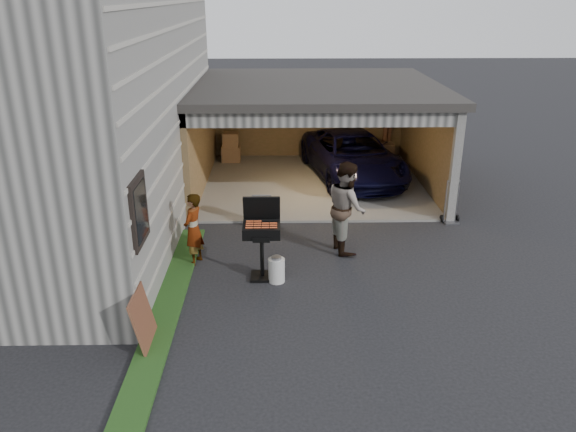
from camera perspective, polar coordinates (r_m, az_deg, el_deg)
name	(u,v)px	position (r m, az deg, el deg)	size (l,w,h in m)	color
ground	(294,295)	(10.45, 0.62, -8.08)	(80.00, 80.00, 0.00)	black
house	(30,107)	(14.46, -24.76, 10.06)	(7.00, 11.00, 5.50)	#474744
groundcover_strip	(161,325)	(9.77, -12.76, -10.77)	(0.50, 8.00, 0.06)	#193814
garage	(314,118)	(16.23, 2.67, 9.91)	(6.80, 6.30, 2.90)	#605E59
minivan	(353,158)	(16.73, 6.60, 5.92)	(2.22, 4.81, 1.34)	black
woman	(193,229)	(11.48, -9.59, -1.33)	(0.55, 0.36, 1.51)	#A4B2CE
man	(346,207)	(11.91, 5.96, 0.93)	(0.96, 0.75, 1.97)	#411D19
bbq_grill	(262,233)	(10.70, -2.70, -1.69)	(0.71, 0.63, 1.59)	black
propane_tank	(277,270)	(10.82, -1.17, -5.53)	(0.32, 0.32, 0.48)	silver
plywood_panel	(143,320)	(9.17, -14.50, -10.15)	(0.04, 0.83, 0.93)	#542C1C
hand_truck	(451,215)	(14.12, 16.20, 0.15)	(0.45, 0.35, 1.06)	slate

